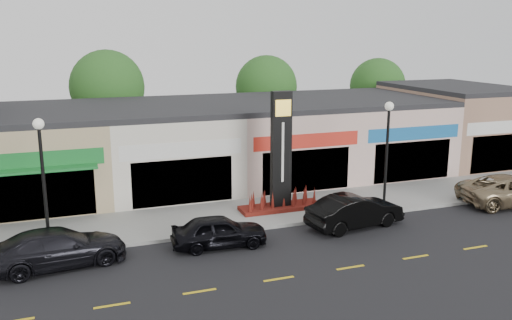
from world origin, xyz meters
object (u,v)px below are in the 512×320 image
object	(u,v)px
car_gold_suv	(512,190)
lamp_west_near	(43,171)
car_black_conv	(355,211)
lamp_east_near	(387,145)
car_black_sedan	(219,231)
car_dark_sedan	(58,248)
pylon_sign	(281,169)

from	to	relation	value
car_gold_suv	lamp_west_near	bearing A→B (deg)	94.24
lamp_west_near	car_black_conv	size ratio (longest dim) A/B	1.17
lamp_east_near	car_black_sedan	xyz separation A→B (m)	(-9.21, -1.71, -2.79)
car_black_sedan	car_black_conv	size ratio (longest dim) A/B	0.86
car_dark_sedan	lamp_east_near	bearing A→B (deg)	-92.32
car_black_conv	lamp_east_near	bearing A→B (deg)	-67.83
lamp_east_near	car_black_conv	world-z (taller)	lamp_east_near
lamp_west_near	pylon_sign	bearing A→B (deg)	8.77
pylon_sign	car_black_conv	bearing A→B (deg)	-52.78
car_dark_sedan	car_gold_suv	distance (m)	22.69
car_dark_sedan	car_black_conv	world-z (taller)	car_black_conv
pylon_sign	car_black_sedan	distance (m)	5.64
lamp_west_near	car_black_sedan	size ratio (longest dim) A/B	1.35
car_black_conv	car_gold_suv	bearing A→B (deg)	-96.78
pylon_sign	car_gold_suv	xyz separation A→B (m)	(12.05, -2.94, -1.49)
car_dark_sedan	car_black_sedan	size ratio (longest dim) A/B	1.28
lamp_east_near	car_dark_sedan	size ratio (longest dim) A/B	1.06
pylon_sign	car_dark_sedan	bearing A→B (deg)	-163.14
car_black_sedan	car_black_conv	distance (m)	6.65
pylon_sign	car_gold_suv	world-z (taller)	pylon_sign
car_black_conv	lamp_west_near	bearing A→B (deg)	75.15
lamp_west_near	car_black_sedan	world-z (taller)	lamp_west_near
pylon_sign	car_gold_suv	size ratio (longest dim) A/B	1.07
lamp_west_near	car_black_sedan	distance (m)	7.54
car_black_sedan	car_gold_suv	distance (m)	16.26
car_dark_sedan	car_black_sedan	world-z (taller)	car_dark_sedan
car_dark_sedan	car_black_conv	size ratio (longest dim) A/B	1.10
lamp_east_near	car_black_sedan	distance (m)	9.77
lamp_west_near	car_black_conv	distance (m)	13.79
lamp_west_near	pylon_sign	world-z (taller)	pylon_sign
car_dark_sedan	car_black_conv	bearing A→B (deg)	-97.84
car_dark_sedan	car_black_sedan	xyz separation A→B (m)	(6.43, -0.19, -0.06)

